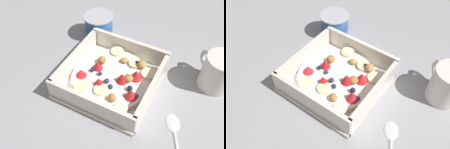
{
  "view_description": "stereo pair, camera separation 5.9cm",
  "coord_description": "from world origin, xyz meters",
  "views": [
    {
      "loc": [
        0.18,
        -0.34,
        0.47
      ],
      "look_at": [
        0.0,
        0.0,
        0.03
      ],
      "focal_mm": 38.89,
      "sensor_mm": 36.0,
      "label": 1
    },
    {
      "loc": [
        0.23,
        -0.31,
        0.47
      ],
      "look_at": [
        0.0,
        0.0,
        0.03
      ],
      "focal_mm": 38.89,
      "sensor_mm": 36.0,
      "label": 2
    }
  ],
  "objects": [
    {
      "name": "spoon",
      "position": [
        0.18,
        -0.06,
        0.0
      ],
      "size": [
        0.1,
        0.16,
        0.01
      ],
      "color": "silver",
      "rests_on": "ground"
    },
    {
      "name": "ground_plane",
      "position": [
        0.0,
        0.0,
        0.0
      ],
      "size": [
        2.4,
        2.4,
        0.0
      ],
      "primitive_type": "plane",
      "color": "#9E9EA3"
    },
    {
      "name": "coffee_mug",
      "position": [
        0.23,
        0.12,
        0.05
      ],
      "size": [
        0.1,
        0.09,
        0.09
      ],
      "color": "white",
      "rests_on": "ground"
    },
    {
      "name": "yogurt_cup",
      "position": [
        -0.12,
        0.15,
        0.04
      ],
      "size": [
        0.08,
        0.08,
        0.07
      ],
      "color": "#3370B7",
      "rests_on": "ground"
    },
    {
      "name": "fruit_bowl",
      "position": [
        0.0,
        0.0,
        0.02
      ],
      "size": [
        0.22,
        0.22,
        0.06
      ],
      "color": "white",
      "rests_on": "ground"
    }
  ]
}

